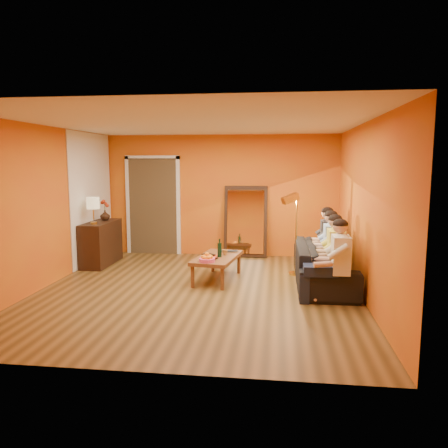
# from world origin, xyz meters

# --- Properties ---
(room_shell) EXTENTS (5.00, 5.50, 2.60)m
(room_shell) POSITION_xyz_m (0.00, 0.37, 1.30)
(room_shell) COLOR brown
(room_shell) RESTS_ON ground
(white_accent) EXTENTS (0.02, 1.90, 2.58)m
(white_accent) POSITION_xyz_m (-2.48, 1.75, 1.30)
(white_accent) COLOR white
(white_accent) RESTS_ON wall_left
(doorway_recess) EXTENTS (1.06, 0.30, 2.10)m
(doorway_recess) POSITION_xyz_m (-1.50, 2.83, 1.05)
(doorway_recess) COLOR #3F2D19
(doorway_recess) RESTS_ON floor
(door_jamb_left) EXTENTS (0.08, 0.06, 2.20)m
(door_jamb_left) POSITION_xyz_m (-2.07, 2.71, 1.05)
(door_jamb_left) COLOR white
(door_jamb_left) RESTS_ON wall_back
(door_jamb_right) EXTENTS (0.08, 0.06, 2.20)m
(door_jamb_right) POSITION_xyz_m (-0.93, 2.71, 1.05)
(door_jamb_right) COLOR white
(door_jamb_right) RESTS_ON wall_back
(door_header) EXTENTS (1.22, 0.06, 0.08)m
(door_header) POSITION_xyz_m (-1.50, 2.71, 2.12)
(door_header) COLOR white
(door_header) RESTS_ON wall_back
(mirror_frame) EXTENTS (0.92, 0.27, 1.51)m
(mirror_frame) POSITION_xyz_m (0.55, 2.63, 0.76)
(mirror_frame) COLOR black
(mirror_frame) RESTS_ON floor
(mirror_glass) EXTENTS (0.78, 0.21, 1.35)m
(mirror_glass) POSITION_xyz_m (0.55, 2.59, 0.76)
(mirror_glass) COLOR white
(mirror_glass) RESTS_ON mirror_frame
(sideboard) EXTENTS (0.44, 1.18, 0.85)m
(sideboard) POSITION_xyz_m (-2.24, 1.55, 0.42)
(sideboard) COLOR black
(sideboard) RESTS_ON floor
(table_lamp) EXTENTS (0.24, 0.24, 0.51)m
(table_lamp) POSITION_xyz_m (-2.24, 1.25, 1.10)
(table_lamp) COLOR beige
(table_lamp) RESTS_ON sideboard
(sofa) EXTENTS (2.28, 0.89, 0.66)m
(sofa) POSITION_xyz_m (2.00, 0.65, 0.33)
(sofa) COLOR black
(sofa) RESTS_ON floor
(coffee_table) EXTENTS (0.80, 1.30, 0.42)m
(coffee_table) POSITION_xyz_m (0.21, 0.65, 0.21)
(coffee_table) COLOR brown
(coffee_table) RESTS_ON floor
(floor_lamp) EXTENTS (0.36, 0.33, 1.44)m
(floor_lamp) POSITION_xyz_m (1.56, 1.19, 0.72)
(floor_lamp) COLOR gold
(floor_lamp) RESTS_ON floor
(dog) EXTENTS (0.53, 0.65, 0.65)m
(dog) POSITION_xyz_m (1.78, -0.22, 0.33)
(dog) COLOR olive
(dog) RESTS_ON floor
(person_far_left) EXTENTS (0.70, 0.44, 1.22)m
(person_far_left) POSITION_xyz_m (2.13, -0.35, 0.61)
(person_far_left) COLOR beige
(person_far_left) RESTS_ON sofa
(person_mid_left) EXTENTS (0.70, 0.44, 1.22)m
(person_mid_left) POSITION_xyz_m (2.13, 0.20, 0.61)
(person_mid_left) COLOR #E3DF4B
(person_mid_left) RESTS_ON sofa
(person_mid_right) EXTENTS (0.70, 0.44, 1.22)m
(person_mid_right) POSITION_xyz_m (2.13, 0.75, 0.61)
(person_mid_right) COLOR #8EADDC
(person_mid_right) RESTS_ON sofa
(person_far_right) EXTENTS (0.70, 0.44, 1.22)m
(person_far_right) POSITION_xyz_m (2.13, 1.30, 0.61)
(person_far_right) COLOR #2F2E33
(person_far_right) RESTS_ON sofa
(fruit_bowl) EXTENTS (0.26, 0.26, 0.16)m
(fruit_bowl) POSITION_xyz_m (0.11, 0.20, 0.50)
(fruit_bowl) COLOR #E04F83
(fruit_bowl) RESTS_ON coffee_table
(wine_bottle) EXTENTS (0.07, 0.07, 0.31)m
(wine_bottle) POSITION_xyz_m (0.26, 0.60, 0.58)
(wine_bottle) COLOR black
(wine_bottle) RESTS_ON coffee_table
(tumbler) EXTENTS (0.11, 0.11, 0.09)m
(tumbler) POSITION_xyz_m (0.33, 0.77, 0.47)
(tumbler) COLOR #B27F3F
(tumbler) RESTS_ON coffee_table
(laptop) EXTENTS (0.33, 0.24, 0.02)m
(laptop) POSITION_xyz_m (0.39, 1.00, 0.43)
(laptop) COLOR black
(laptop) RESTS_ON coffee_table
(book_lower) EXTENTS (0.29, 0.32, 0.02)m
(book_lower) POSITION_xyz_m (0.03, 0.45, 0.43)
(book_lower) COLOR black
(book_lower) RESTS_ON coffee_table
(book_mid) EXTENTS (0.21, 0.28, 0.02)m
(book_mid) POSITION_xyz_m (0.04, 0.46, 0.45)
(book_mid) COLOR #AC2F13
(book_mid) RESTS_ON book_lower
(book_upper) EXTENTS (0.26, 0.26, 0.02)m
(book_upper) POSITION_xyz_m (0.03, 0.44, 0.47)
(book_upper) COLOR black
(book_upper) RESTS_ON book_mid
(vase) EXTENTS (0.19, 0.19, 0.20)m
(vase) POSITION_xyz_m (-2.24, 1.80, 0.95)
(vase) COLOR black
(vase) RESTS_ON sideboard
(flowers) EXTENTS (0.17, 0.17, 0.42)m
(flowers) POSITION_xyz_m (-2.24, 1.80, 1.18)
(flowers) COLOR #AC2F13
(flowers) RESTS_ON vase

